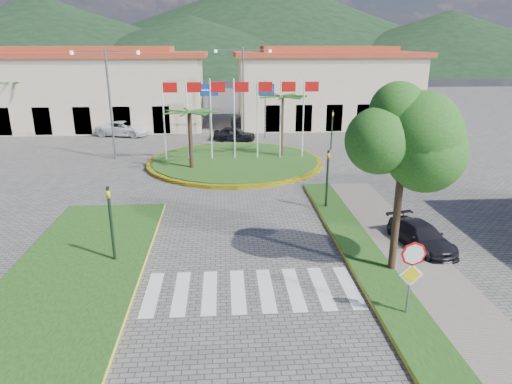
{
  "coord_description": "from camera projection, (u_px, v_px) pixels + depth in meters",
  "views": [
    {
      "loc": [
        -0.78,
        -10.24,
        8.34
      ],
      "look_at": [
        0.53,
        8.0,
        2.36
      ],
      "focal_mm": 32.0,
      "sensor_mm": 36.0,
      "label": 1
    }
  ],
  "objects": [
    {
      "name": "street_lamp_west",
      "position": [
        110.0,
        99.0,
        33.1
      ],
      "size": [
        4.8,
        0.16,
        8.0
      ],
      "color": "slate",
      "rests_on": "ground"
    },
    {
      "name": "hill_far_east",
      "position": [
        449.0,
        41.0,
        142.27
      ],
      "size": [
        120.0,
        120.0,
        18.0
      ],
      "primitive_type": "cone",
      "color": "black",
      "rests_on": "ground"
    },
    {
      "name": "verge_right",
      "position": [
        403.0,
        315.0,
        14.55
      ],
      "size": [
        1.6,
        28.0,
        0.18
      ],
      "primitive_type": "cube",
      "color": "#194112",
      "rests_on": "ground"
    },
    {
      "name": "hill_near_back",
      "position": [
        190.0,
        44.0,
        132.42
      ],
      "size": [
        110.0,
        110.0,
        16.0
      ],
      "primitive_type": "cone",
      "color": "black",
      "rests_on": "ground"
    },
    {
      "name": "building_left",
      "position": [
        92.0,
        89.0,
        46.21
      ],
      "size": [
        23.32,
        9.54,
        8.05
      ],
      "color": "beige",
      "rests_on": "ground"
    },
    {
      "name": "hill_far_mid",
      "position": [
        266.0,
        23.0,
        160.38
      ],
      "size": [
        180.0,
        180.0,
        30.0
      ],
      "primitive_type": "cone",
      "color": "black",
      "rests_on": "ground"
    },
    {
      "name": "direction_sign_west",
      "position": [
        209.0,
        100.0,
        40.48
      ],
      "size": [
        1.6,
        0.14,
        5.2
      ],
      "color": "slate",
      "rests_on": "ground"
    },
    {
      "name": "median_left",
      "position": [
        78.0,
        268.0,
        17.57
      ],
      "size": [
        5.0,
        14.0,
        0.18
      ],
      "primitive_type": "cube",
      "color": "#194112",
      "rests_on": "ground"
    },
    {
      "name": "sidewalk_right",
      "position": [
        439.0,
        314.0,
        14.63
      ],
      "size": [
        4.0,
        28.0,
        0.15
      ],
      "primitive_type": "cube",
      "color": "gray",
      "rests_on": "ground"
    },
    {
      "name": "building_right",
      "position": [
        326.0,
        87.0,
        47.84
      ],
      "size": [
        19.08,
        9.54,
        8.05
      ],
      "color": "beige",
      "rests_on": "ground"
    },
    {
      "name": "direction_sign_east",
      "position": [
        265.0,
        100.0,
        40.82
      ],
      "size": [
        1.6,
        0.14,
        5.2
      ],
      "color": "slate",
      "rests_on": "ground"
    },
    {
      "name": "roundabout_island",
      "position": [
        235.0,
        161.0,
        33.15
      ],
      "size": [
        12.7,
        12.7,
        6.0
      ],
      "color": "yellow",
      "rests_on": "ground"
    },
    {
      "name": "car_dark_b",
      "position": [
        251.0,
        121.0,
        46.82
      ],
      "size": [
        4.08,
        1.44,
        1.34
      ],
      "primitive_type": "imported",
      "rotation": [
        0.0,
        0.0,
        1.58
      ],
      "color": "black",
      "rests_on": "ground"
    },
    {
      "name": "hill_far_west",
      "position": [
        42.0,
        34.0,
        137.92
      ],
      "size": [
        140.0,
        140.0,
        22.0
      ],
      "primitive_type": "cone",
      "color": "black",
      "rests_on": "ground"
    },
    {
      "name": "traffic_light_far",
      "position": [
        332.0,
        126.0,
        36.94
      ],
      "size": [
        0.18,
        0.15,
        3.2
      ],
      "color": "black",
      "rests_on": "ground"
    },
    {
      "name": "stop_sign",
      "position": [
        412.0,
        267.0,
        13.99
      ],
      "size": [
        0.8,
        0.11,
        2.65
      ],
      "color": "slate",
      "rests_on": "ground"
    },
    {
      "name": "car_side_right",
      "position": [
        421.0,
        236.0,
        19.33
      ],
      "size": [
        2.24,
        3.93,
        1.07
      ],
      "primitive_type": "imported",
      "rotation": [
        0.0,
        0.0,
        0.21
      ],
      "color": "black",
      "rests_on": "ground"
    },
    {
      "name": "ground",
      "position": [
        258.0,
        366.0,
        12.35
      ],
      "size": [
        160.0,
        160.0,
        0.0
      ],
      "primitive_type": "plane",
      "color": "#595654",
      "rests_on": "ground"
    },
    {
      "name": "street_lamp_centre",
      "position": [
        243.0,
        90.0,
        39.46
      ],
      "size": [
        4.8,
        0.16,
        8.0
      ],
      "color": "slate",
      "rests_on": "ground"
    },
    {
      "name": "traffic_light_left",
      "position": [
        111.0,
        218.0,
        17.56
      ],
      "size": [
        0.15,
        0.18,
        3.2
      ],
      "color": "black",
      "rests_on": "ground"
    },
    {
      "name": "car_dark_a",
      "position": [
        234.0,
        134.0,
        40.66
      ],
      "size": [
        3.94,
        2.22,
        1.27
      ],
      "primitive_type": "imported",
      "rotation": [
        0.0,
        0.0,
        1.36
      ],
      "color": "black",
      "rests_on": "ground"
    },
    {
      "name": "crosswalk",
      "position": [
        249.0,
        290.0,
        16.14
      ],
      "size": [
        8.0,
        3.0,
        0.01
      ],
      "primitive_type": "cube",
      "color": "silver",
      "rests_on": "ground"
    },
    {
      "name": "traffic_light_right",
      "position": [
        327.0,
        174.0,
        23.43
      ],
      "size": [
        0.15,
        0.18,
        3.2
      ],
      "color": "black",
      "rests_on": "ground"
    },
    {
      "name": "white_van",
      "position": [
        124.0,
        129.0,
        42.82
      ],
      "size": [
        5.36,
        3.49,
        1.37
      ],
      "primitive_type": "imported",
      "rotation": [
        0.0,
        0.0,
        1.31
      ],
      "color": "white",
      "rests_on": "ground"
    },
    {
      "name": "deciduous_tree",
      "position": [
        404.0,
        139.0,
        15.86
      ],
      "size": [
        3.6,
        3.6,
        6.8
      ],
      "color": "black",
      "rests_on": "ground"
    }
  ]
}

